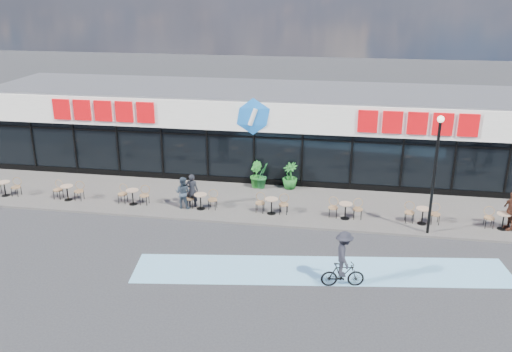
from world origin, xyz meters
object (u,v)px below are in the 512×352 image
at_px(potted_plant_left, 256,175).
at_px(pedestrian_a, 511,211).
at_px(lamp_post, 435,165).
at_px(potted_plant_right, 262,176).
at_px(bistro_set_0, 6,186).
at_px(cyclist_a, 343,261).
at_px(patron_left, 192,190).
at_px(potted_plant_mid, 290,176).
at_px(patron_right, 183,193).

distance_m(potted_plant_left, pedestrian_a, 12.09).
relative_size(lamp_post, potted_plant_right, 3.87).
xyz_separation_m(bistro_set_0, potted_plant_right, (12.47, 3.17, 0.20)).
distance_m(lamp_post, cyclist_a, 6.31).
height_order(bistro_set_0, pedestrian_a, pedestrian_a).
bearing_deg(bistro_set_0, cyclist_a, -19.04).
relative_size(potted_plant_left, pedestrian_a, 0.78).
distance_m(potted_plant_right, patron_left, 4.17).
bearing_deg(bistro_set_0, potted_plant_mid, 13.33).
bearing_deg(potted_plant_right, patron_right, -135.01).
distance_m(potted_plant_left, patron_left, 3.98).
bearing_deg(potted_plant_right, potted_plant_left, 171.94).
distance_m(lamp_post, potted_plant_mid, 8.03).
height_order(potted_plant_right, cyclist_a, cyclist_a).
height_order(potted_plant_mid, patron_right, patron_right).
bearing_deg(lamp_post, potted_plant_right, 151.89).
height_order(potted_plant_left, cyclist_a, cyclist_a).
xyz_separation_m(potted_plant_left, patron_right, (-2.91, -3.30, 0.09)).
height_order(patron_left, pedestrian_a, pedestrian_a).
height_order(lamp_post, potted_plant_right, lamp_post).
bearing_deg(cyclist_a, potted_plant_right, 115.59).
bearing_deg(potted_plant_right, bistro_set_0, -165.76).
relative_size(lamp_post, pedestrian_a, 2.94).
bearing_deg(potted_plant_mid, lamp_post, -34.01).
relative_size(lamp_post, bistro_set_0, 3.31).
xyz_separation_m(potted_plant_left, potted_plant_mid, (1.78, 0.08, 0.01)).
bearing_deg(cyclist_a, bistro_set_0, 160.96).
xyz_separation_m(bistro_set_0, potted_plant_left, (12.12, 3.22, 0.22)).
distance_m(patron_left, cyclist_a, 9.29).
relative_size(patron_right, cyclist_a, 0.73).
xyz_separation_m(lamp_post, cyclist_a, (-3.52, -4.78, -2.15)).
height_order(patron_left, cyclist_a, cyclist_a).
xyz_separation_m(bistro_set_0, cyclist_a, (16.76, -5.78, 0.43)).
xyz_separation_m(patron_left, pedestrian_a, (14.17, -0.17, 0.06)).
distance_m(potted_plant_mid, potted_plant_right, 1.44).
xyz_separation_m(potted_plant_mid, pedestrian_a, (9.86, -3.33, 0.18)).
relative_size(lamp_post, potted_plant_mid, 3.72).
bearing_deg(cyclist_a, pedestrian_a, 39.37).
xyz_separation_m(potted_plant_right, cyclist_a, (4.29, -8.95, 0.23)).
xyz_separation_m(lamp_post, potted_plant_left, (-8.15, 4.22, -2.36)).
distance_m(potted_plant_mid, patron_right, 5.78).
xyz_separation_m(bistro_set_0, patron_left, (9.60, 0.14, 0.35)).
height_order(potted_plant_mid, pedestrian_a, pedestrian_a).
height_order(potted_plant_right, pedestrian_a, pedestrian_a).
distance_m(bistro_set_0, patron_left, 9.61).
bearing_deg(patron_left, cyclist_a, 130.62).
height_order(bistro_set_0, cyclist_a, cyclist_a).
height_order(potted_plant_left, patron_left, patron_left).
height_order(potted_plant_left, potted_plant_right, potted_plant_left).
bearing_deg(patron_left, bistro_set_0, -8.95).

